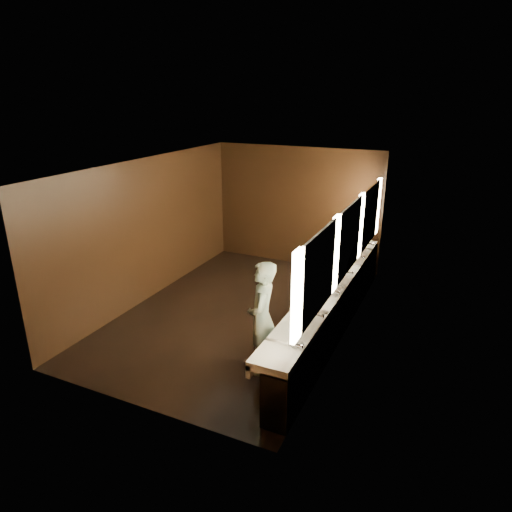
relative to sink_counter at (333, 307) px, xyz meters
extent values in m
plane|color=black|center=(-1.79, 0.00, -0.50)|extent=(6.00, 6.00, 0.00)
cube|color=#2D2D2B|center=(-1.79, 0.00, 2.30)|extent=(4.00, 6.00, 0.02)
cube|color=black|center=(-1.79, 3.00, 0.90)|extent=(4.00, 0.02, 2.80)
cube|color=black|center=(-1.79, -3.00, 0.90)|extent=(4.00, 0.02, 2.80)
cube|color=black|center=(-3.79, 0.00, 0.90)|extent=(0.02, 6.00, 2.80)
cube|color=black|center=(0.21, 0.00, 0.90)|extent=(0.02, 6.00, 2.80)
cube|color=black|center=(0.03, 0.00, -0.09)|extent=(0.36, 5.40, 0.81)
cube|color=white|center=(-0.07, 0.00, 0.35)|extent=(0.55, 5.40, 0.12)
cube|color=white|center=(-0.31, 0.00, 0.27)|extent=(0.06, 5.40, 0.18)
cylinder|color=silver|center=(0.12, -2.20, 0.49)|extent=(0.18, 0.04, 0.04)
cylinder|color=silver|center=(0.12, -1.32, 0.49)|extent=(0.18, 0.04, 0.04)
cylinder|color=silver|center=(0.12, -0.44, 0.49)|extent=(0.18, 0.04, 0.04)
cylinder|color=silver|center=(0.12, 0.44, 0.49)|extent=(0.18, 0.04, 0.04)
cylinder|color=silver|center=(0.12, 1.32, 0.49)|extent=(0.18, 0.04, 0.04)
cylinder|color=silver|center=(0.12, 2.20, 0.49)|extent=(0.18, 0.04, 0.04)
cube|color=#FFE8B8|center=(0.18, -2.40, 1.25)|extent=(0.06, 0.22, 1.15)
cube|color=white|center=(0.19, -1.60, 1.25)|extent=(0.03, 1.32, 1.15)
cube|color=#FFE8B8|center=(0.18, -0.80, 1.25)|extent=(0.06, 0.23, 1.15)
cube|color=white|center=(0.19, 0.00, 1.25)|extent=(0.03, 1.32, 1.15)
cube|color=#FFE8B8|center=(0.18, 0.80, 1.25)|extent=(0.06, 0.23, 1.15)
cube|color=white|center=(0.19, 1.60, 1.25)|extent=(0.03, 1.32, 1.15)
cube|color=#FFE8B8|center=(0.18, 2.40, 1.25)|extent=(0.06, 0.22, 1.15)
imported|color=#7BB3B8|center=(-0.66, -1.52, 0.37)|extent=(0.58, 0.72, 1.74)
cylinder|color=black|center=(-0.22, -1.63, -0.21)|extent=(0.46, 0.46, 0.57)
camera|label=1|loc=(1.76, -6.93, 3.49)|focal=32.00mm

